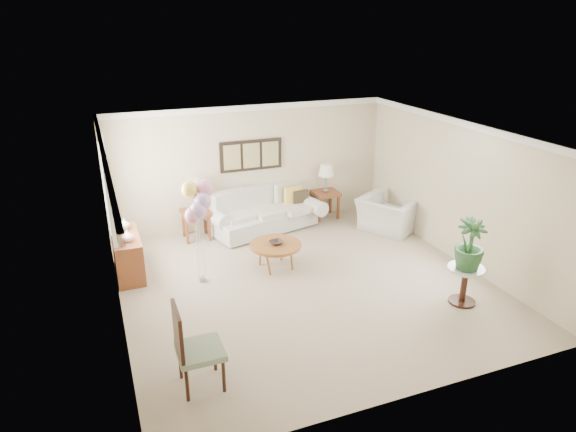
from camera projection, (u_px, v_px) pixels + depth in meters
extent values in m
plane|color=tan|center=(306.00, 284.00, 8.75)|extent=(6.00, 6.00, 0.00)
cube|color=beige|center=(251.00, 166.00, 10.89)|extent=(6.00, 0.04, 2.60)
cube|color=beige|center=(414.00, 303.00, 5.68)|extent=(6.00, 0.04, 2.60)
cube|color=beige|center=(113.00, 241.00, 7.27)|extent=(0.04, 6.00, 2.60)
cube|color=beige|center=(459.00, 192.00, 9.30)|extent=(0.04, 6.00, 2.60)
cube|color=white|center=(308.00, 134.00, 7.82)|extent=(6.00, 6.00, 0.02)
cube|color=white|center=(250.00, 108.00, 10.41)|extent=(6.00, 0.06, 0.12)
cube|color=white|center=(103.00, 156.00, 6.83)|extent=(0.06, 6.00, 0.12)
cube|color=white|center=(466.00, 124.00, 8.84)|extent=(0.06, 6.00, 0.12)
cube|color=white|center=(105.00, 187.00, 8.45)|extent=(0.04, 1.40, 1.20)
cube|color=white|center=(111.00, 203.00, 7.72)|extent=(0.10, 0.22, 1.40)
cube|color=white|center=(105.00, 173.00, 9.20)|extent=(0.10, 0.22, 1.40)
cube|color=black|center=(251.00, 155.00, 10.77)|extent=(1.35, 0.04, 0.65)
cube|color=#8C8C59|center=(232.00, 157.00, 10.61)|extent=(0.36, 0.02, 0.52)
cube|color=#8C8C59|center=(251.00, 156.00, 10.75)|extent=(0.36, 0.02, 0.52)
cube|color=#8C8C59|center=(270.00, 154.00, 10.89)|extent=(0.36, 0.02, 0.52)
cube|color=silver|center=(264.00, 221.00, 10.90)|extent=(2.37, 1.43, 0.36)
cube|color=silver|center=(259.00, 198.00, 11.04)|extent=(2.19, 0.77, 0.55)
cylinder|color=silver|center=(215.00, 217.00, 10.46)|extent=(0.54, 0.96, 0.32)
cylinder|color=silver|center=(310.00, 204.00, 11.17)|extent=(0.54, 0.96, 0.32)
cube|color=#C4B29C|center=(236.00, 216.00, 10.56)|extent=(0.76, 0.85, 0.12)
cube|color=#C4B29C|center=(265.00, 212.00, 10.78)|extent=(0.76, 0.85, 0.12)
cube|color=#C4B29C|center=(293.00, 208.00, 10.99)|extent=(0.76, 0.85, 0.12)
cube|color=#8EA9C2|center=(226.00, 204.00, 10.58)|extent=(0.38, 0.12, 0.38)
cube|color=#E9D14D|center=(293.00, 195.00, 11.08)|extent=(0.38, 0.12, 0.38)
cube|color=#362C1D|center=(301.00, 198.00, 11.09)|extent=(0.34, 0.10, 0.34)
cube|color=silver|center=(264.00, 229.00, 10.97)|extent=(2.01, 0.80, 0.04)
cube|color=brown|center=(195.00, 212.00, 10.37)|extent=(0.56, 0.51, 0.08)
cube|color=brown|center=(187.00, 232.00, 10.22)|extent=(0.05, 0.05, 0.53)
cube|color=brown|center=(210.00, 228.00, 10.38)|extent=(0.05, 0.05, 0.53)
cube|color=brown|center=(183.00, 224.00, 10.58)|extent=(0.05, 0.05, 0.53)
cube|color=brown|center=(205.00, 221.00, 10.73)|extent=(0.05, 0.05, 0.53)
cube|color=brown|center=(326.00, 193.00, 11.49)|extent=(0.56, 0.51, 0.08)
cube|color=brown|center=(320.00, 210.00, 11.35)|extent=(0.05, 0.05, 0.53)
cube|color=brown|center=(338.00, 208.00, 11.50)|extent=(0.05, 0.05, 0.53)
cube|color=brown|center=(312.00, 204.00, 11.71)|extent=(0.05, 0.05, 0.53)
cube|color=brown|center=(330.00, 202.00, 11.86)|extent=(0.05, 0.05, 0.53)
cylinder|color=gray|center=(195.00, 209.00, 10.34)|extent=(0.15, 0.15, 0.07)
cylinder|color=gray|center=(194.00, 200.00, 10.27)|extent=(0.04, 0.04, 0.33)
cone|color=silver|center=(193.00, 185.00, 10.16)|extent=(0.38, 0.38, 0.27)
cylinder|color=gray|center=(326.00, 190.00, 11.47)|extent=(0.15, 0.15, 0.06)
cylinder|color=gray|center=(326.00, 182.00, 11.40)|extent=(0.04, 0.04, 0.31)
cone|color=silver|center=(326.00, 170.00, 11.30)|extent=(0.35, 0.35, 0.25)
cylinder|color=#9C5429|center=(276.00, 245.00, 9.18)|extent=(0.93, 0.93, 0.05)
cylinder|color=#9C5429|center=(283.00, 250.00, 9.54)|extent=(0.04, 0.04, 0.42)
cylinder|color=#9C5429|center=(260.00, 254.00, 9.39)|extent=(0.04, 0.04, 0.42)
cylinder|color=#9C5429|center=(268.00, 264.00, 9.00)|extent=(0.04, 0.04, 0.42)
cylinder|color=#9C5429|center=(292.00, 260.00, 9.15)|extent=(0.04, 0.04, 0.42)
imported|color=black|center=(276.00, 243.00, 9.16)|extent=(0.27, 0.27, 0.06)
imported|color=silver|center=(388.00, 214.00, 10.85)|extent=(1.39, 1.45, 0.72)
cylinder|color=silver|center=(466.00, 269.00, 7.98)|extent=(0.58, 0.58, 0.04)
cylinder|color=#331B11|center=(464.00, 286.00, 8.10)|extent=(0.10, 0.10, 0.58)
cylinder|color=#331B11|center=(462.00, 302.00, 8.20)|extent=(0.42, 0.42, 0.01)
imported|color=#235025|center=(470.00, 244.00, 7.79)|extent=(0.52, 0.52, 0.83)
cube|color=gray|center=(200.00, 351.00, 6.19)|extent=(0.56, 0.56, 0.08)
cylinder|color=#331B11|center=(187.00, 385.00, 6.02)|extent=(0.04, 0.04, 0.46)
cylinder|color=#331B11|center=(224.00, 376.00, 6.17)|extent=(0.04, 0.04, 0.46)
cylinder|color=#331B11|center=(180.00, 363.00, 6.41)|extent=(0.04, 0.04, 0.46)
cylinder|color=#331B11|center=(215.00, 355.00, 6.56)|extent=(0.04, 0.04, 0.46)
cube|color=#331B11|center=(178.00, 332.00, 5.99)|extent=(0.05, 0.53, 0.61)
cube|color=brown|center=(128.00, 255.00, 8.99)|extent=(0.45, 1.20, 0.74)
cube|color=#331B11|center=(130.00, 262.00, 8.73)|extent=(0.46, 0.02, 0.70)
cube|color=#331B11|center=(127.00, 248.00, 9.25)|extent=(0.46, 0.02, 0.70)
imported|color=white|center=(127.00, 236.00, 8.59)|extent=(0.21, 0.21, 0.21)
imported|color=silver|center=(124.00, 224.00, 9.09)|extent=(0.23, 0.23, 0.20)
cube|color=gray|center=(202.00, 279.00, 8.85)|extent=(0.10, 0.10, 0.08)
ellipsoid|color=pink|center=(193.00, 216.00, 8.27)|extent=(0.27, 0.27, 0.31)
cylinder|color=silver|center=(198.00, 252.00, 8.58)|extent=(0.01, 0.01, 1.04)
ellipsoid|color=#A987C6|center=(203.00, 201.00, 8.31)|extent=(0.27, 0.27, 0.31)
cylinder|color=silver|center=(203.00, 245.00, 8.60)|extent=(0.01, 0.01, 1.24)
ellipsoid|color=#FFD453|center=(190.00, 190.00, 8.31)|extent=(0.27, 0.27, 0.31)
cylinder|color=silver|center=(196.00, 239.00, 8.60)|extent=(0.01, 0.01, 1.41)
ellipsoid|color=pink|center=(205.00, 188.00, 8.38)|extent=(0.27, 0.27, 0.31)
cylinder|color=silver|center=(204.00, 238.00, 8.63)|extent=(0.01, 0.01, 1.42)
ellipsoid|color=#A987C6|center=(198.00, 211.00, 8.27)|extent=(0.27, 0.27, 0.31)
cylinder|color=silver|center=(200.00, 249.00, 8.58)|extent=(0.01, 0.01, 1.11)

